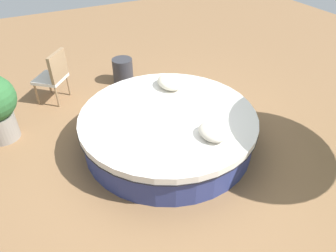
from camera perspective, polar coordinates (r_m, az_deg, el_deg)
The scene contains 6 objects.
ground_plane at distance 5.05m, azimuth 0.00°, elevation -3.02°, with size 16.00×16.00×0.00m, color olive.
round_bed at distance 4.88m, azimuth 0.00°, elevation -0.45°, with size 2.70×2.70×0.55m.
throw_pillow_0 at distance 4.28m, azimuth 8.10°, elevation -1.06°, with size 0.45×0.35×0.15m, color beige.
throw_pillow_1 at distance 5.38m, azimuth 0.36°, elevation 8.00°, with size 0.52×0.40×0.19m, color beige.
patio_chair at distance 6.20m, azimuth -20.02°, elevation 8.90°, with size 0.72×0.72×0.98m.
side_table at distance 6.70m, azimuth -8.20°, elevation 9.92°, with size 0.42×0.42×0.51m, color #333338.
Camera 1 is at (-3.48, 1.76, 3.21)m, focal length 33.56 mm.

